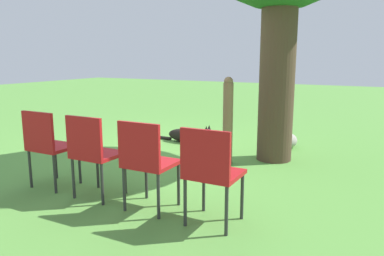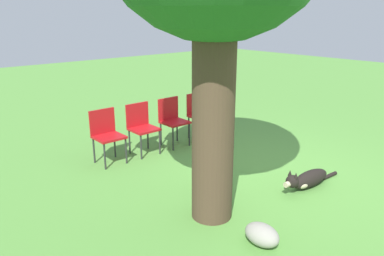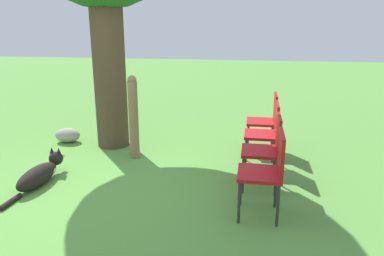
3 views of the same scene
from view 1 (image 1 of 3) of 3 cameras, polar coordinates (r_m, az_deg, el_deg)
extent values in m
plane|color=#56933D|center=(5.75, -0.89, -3.59)|extent=(30.00, 30.00, 0.00)
cylinder|color=#4C3828|center=(5.26, 12.89, 9.10)|extent=(0.48, 0.48, 2.60)
ellipsoid|color=black|center=(6.31, -0.83, -1.20)|extent=(0.27, 0.72, 0.23)
ellipsoid|color=#C6B293|center=(6.21, 0.71, -1.50)|extent=(0.20, 0.26, 0.14)
sphere|color=black|center=(6.09, 2.40, -0.92)|extent=(0.19, 0.19, 0.18)
cylinder|color=#C6B293|center=(6.05, 3.25, -1.15)|extent=(0.08, 0.08, 0.07)
cone|color=black|center=(6.11, 2.63, 0.13)|extent=(0.06, 0.06, 0.08)
cone|color=black|center=(6.03, 2.19, -0.02)|extent=(0.06, 0.06, 0.08)
cylinder|color=black|center=(6.59, -4.40, -1.49)|extent=(0.08, 0.32, 0.06)
cylinder|color=#846647|center=(5.01, 5.47, 0.61)|extent=(0.13, 0.13, 1.09)
sphere|color=#846647|center=(4.94, 5.59, 7.10)|extent=(0.12, 0.12, 0.12)
cube|color=#B21419|center=(4.43, -20.30, -2.75)|extent=(0.42, 0.44, 0.04)
cube|color=#B21419|center=(4.27, -22.42, -0.39)|extent=(0.03, 0.44, 0.40)
cylinder|color=#2D2D2D|center=(4.74, -20.05, -4.75)|extent=(0.03, 0.03, 0.43)
cylinder|color=#2D2D2D|center=(4.48, -16.76, -5.47)|extent=(0.03, 0.03, 0.43)
cylinder|color=#2D2D2D|center=(4.52, -23.43, -5.75)|extent=(0.03, 0.03, 0.43)
cylinder|color=#2D2D2D|center=(4.24, -20.17, -6.59)|extent=(0.03, 0.03, 0.43)
cube|color=#B21419|center=(3.97, -14.04, -3.95)|extent=(0.42, 0.44, 0.04)
cube|color=#B21419|center=(3.78, -16.14, -1.36)|extent=(0.03, 0.44, 0.40)
cylinder|color=#2D2D2D|center=(4.28, -14.20, -6.08)|extent=(0.03, 0.03, 0.43)
cylinder|color=#2D2D2D|center=(4.04, -10.15, -6.91)|extent=(0.03, 0.03, 0.43)
cylinder|color=#2D2D2D|center=(4.03, -17.63, -7.31)|extent=(0.03, 0.03, 0.43)
cylinder|color=#2D2D2D|center=(3.78, -13.53, -8.31)|extent=(0.03, 0.03, 0.43)
cube|color=#B21419|center=(3.56, -6.20, -5.38)|extent=(0.42, 0.44, 0.04)
cube|color=#B21419|center=(3.35, -8.13, -2.57)|extent=(0.03, 0.44, 0.40)
cylinder|color=#2D2D2D|center=(3.87, -6.99, -7.62)|extent=(0.03, 0.03, 0.43)
cylinder|color=#2D2D2D|center=(3.68, -2.06, -8.55)|extent=(0.03, 0.03, 0.43)
cylinder|color=#2D2D2D|center=(3.60, -10.29, -9.17)|extent=(0.03, 0.03, 0.43)
cylinder|color=#2D2D2D|center=(3.39, -5.14, -10.31)|extent=(0.03, 0.03, 0.43)
cube|color=#B21419|center=(3.24, 3.45, -7.00)|extent=(0.42, 0.44, 0.04)
cube|color=#B21419|center=(3.01, 1.97, -4.02)|extent=(0.03, 0.44, 0.40)
cylinder|color=#2D2D2D|center=(3.55, 1.80, -9.32)|extent=(0.03, 0.03, 0.43)
cylinder|color=#2D2D2D|center=(3.41, 7.64, -10.28)|extent=(0.03, 0.03, 0.43)
cylinder|color=#2D2D2D|center=(3.25, -1.05, -11.27)|extent=(0.03, 0.03, 0.43)
cylinder|color=#2D2D2D|center=(3.10, 5.27, -12.46)|extent=(0.03, 0.03, 0.43)
ellipsoid|color=gray|center=(6.15, 14.42, -1.88)|extent=(0.40, 0.28, 0.23)
camera|label=2|loc=(8.13, 39.36, 14.93)|focal=35.00mm
camera|label=3|loc=(7.32, -39.25, 11.90)|focal=35.00mm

